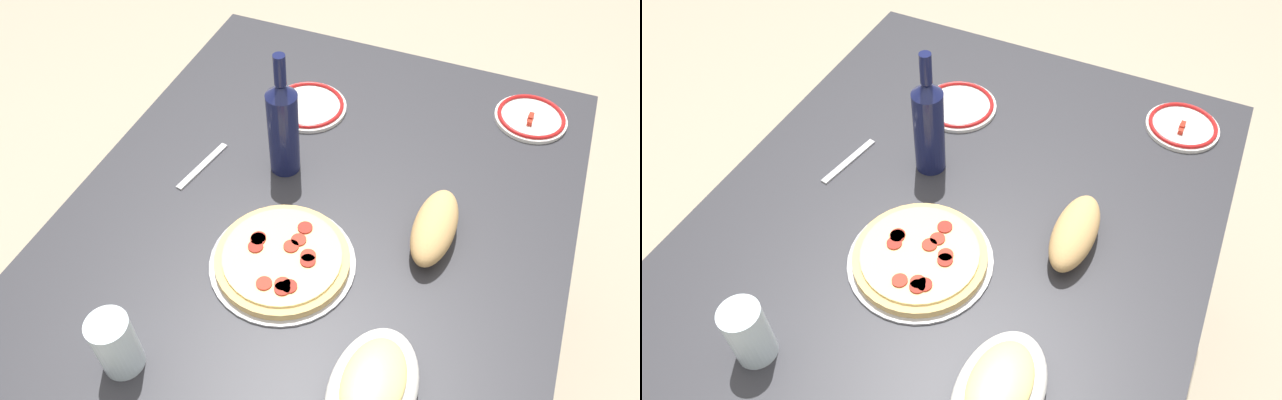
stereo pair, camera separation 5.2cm
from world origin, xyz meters
TOP-DOWN VIEW (x-y plane):
  - ground_plane at (0.00, 0.00)m, footprint 8.00×8.00m
  - dining_table at (0.00, 0.00)m, footprint 1.26×1.07m
  - pepperoni_pizza at (-0.16, 0.02)m, footprint 0.30×0.30m
  - baked_pasta_dish at (-0.37, -0.24)m, footprint 0.24×0.15m
  - wine_bottle at (0.09, 0.12)m, footprint 0.07×0.07m
  - water_glass at (-0.47, 0.19)m, footprint 0.07×0.07m
  - side_plate_near at (0.47, -0.38)m, footprint 0.18×0.18m
  - side_plate_far at (0.31, 0.15)m, footprint 0.19×0.19m
  - bread_loaf at (0.01, -0.25)m, footprint 0.21×0.09m
  - fork_left at (0.02, 0.30)m, footprint 0.17×0.05m

SIDE VIEW (x-z plane):
  - ground_plane at x=0.00m, z-range 0.00..0.00m
  - dining_table at x=0.00m, z-range 0.26..1.02m
  - fork_left at x=0.02m, z-range 0.76..0.76m
  - side_plate_far at x=0.31m, z-range 0.76..0.77m
  - side_plate_near at x=0.47m, z-range 0.75..0.78m
  - pepperoni_pizza at x=-0.16m, z-range 0.75..0.79m
  - bread_loaf at x=0.01m, z-range 0.76..0.83m
  - baked_pasta_dish at x=-0.37m, z-range 0.76..0.84m
  - water_glass at x=-0.47m, z-range 0.76..0.89m
  - wine_bottle at x=0.09m, z-range 0.73..1.04m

